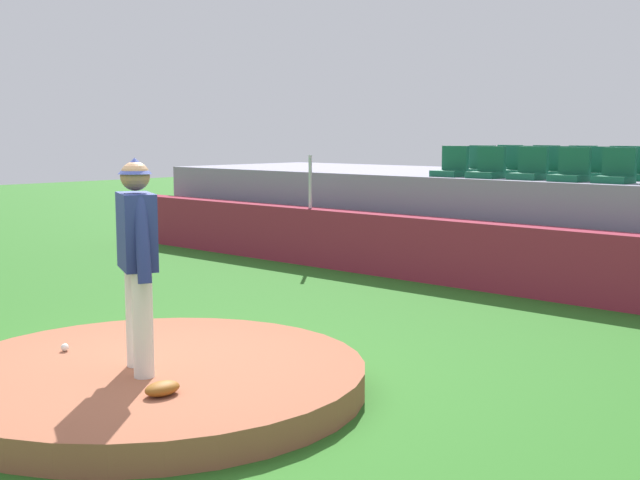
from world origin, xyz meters
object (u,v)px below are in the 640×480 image
pitcher (137,249)px  stadium_chair_2 (530,169)px  stadium_chair_4 (616,172)px  stadium_chair_3 (571,171)px  stadium_chair_15 (622,167)px  stadium_chair_8 (558,168)px  stadium_chair_7 (518,166)px  stadium_chair_14 (580,166)px  stadium_chair_9 (597,169)px  stadium_chair_13 (543,165)px  baseball (65,347)px  stadium_chair_1 (488,168)px  stadium_chair_12 (507,164)px  stadium_chair_0 (452,167)px  fielding_glove (162,388)px  stadium_chair_6 (479,165)px

pitcher → stadium_chair_2: size_ratio=3.64×
stadium_chair_4 → stadium_chair_3: bearing=2.7°
stadium_chair_15 → stadium_chair_2: bearing=68.8°
stadium_chair_8 → stadium_chair_7: bearing=0.1°
stadium_chair_14 → stadium_chair_9: bearing=128.0°
pitcher → stadium_chair_4: (0.94, 7.47, 0.43)m
stadium_chair_13 → stadium_chair_7: bearing=88.9°
baseball → stadium_chair_1: size_ratio=0.15×
stadium_chair_3 → stadium_chair_12: same height
stadium_chair_7 → stadium_chair_3: bearing=145.7°
stadium_chair_1 → stadium_chair_8: size_ratio=1.00×
baseball → stadium_chair_7: 8.62m
baseball → stadium_chair_14: (0.61, 9.39, 1.44)m
pitcher → stadium_chair_13: (-1.11, 9.25, 0.43)m
stadium_chair_0 → stadium_chair_14: 2.28m
stadium_chair_1 → stadium_chair_7: 0.96m
stadium_chair_2 → stadium_chair_8: 0.91m
stadium_chair_2 → stadium_chair_15: bearing=-111.2°
pitcher → baseball: (-1.06, -0.10, -1.02)m
stadium_chair_0 → stadium_chair_13: same height
fielding_glove → stadium_chair_4: bearing=-2.7°
stadium_chair_13 → stadium_chair_2: bearing=111.3°
stadium_chair_6 → stadium_chair_15: size_ratio=1.00×
pitcher → stadium_chair_2: bearing=118.5°
stadium_chair_8 → baseball: bearing=85.6°
stadium_chair_7 → stadium_chair_14: same height
stadium_chair_9 → stadium_chair_3: bearing=90.2°
stadium_chair_0 → stadium_chair_9: size_ratio=1.00×
stadium_chair_0 → stadium_chair_15: size_ratio=1.00×
stadium_chair_1 → stadium_chair_14: bearing=-109.8°
baseball → stadium_chair_0: stadium_chair_0 is taller
stadium_chair_6 → baseball: bearing=95.4°
stadium_chair_13 → fielding_glove: bearing=100.6°
pitcher → stadium_chair_3: 7.46m
fielding_glove → stadium_chair_6: bearing=15.6°
pitcher → stadium_chair_14: stadium_chair_14 is taller
stadium_chair_2 → stadium_chair_4: same height
fielding_glove → stadium_chair_13: (-1.78, 9.53, 1.43)m
pitcher → baseball: pitcher is taller
stadium_chair_9 → stadium_chair_14: (-0.73, 0.94, 0.00)m
pitcher → stadium_chair_9: bearing=113.4°
stadium_chair_2 → stadium_chair_7: bearing=-52.1°
fielding_glove → stadium_chair_6: stadium_chair_6 is taller
stadium_chair_2 → stadium_chair_14: 1.80m
stadium_chair_6 → stadium_chair_7: size_ratio=1.00×
pitcher → stadium_chair_6: stadium_chair_6 is taller
stadium_chair_4 → stadium_chair_14: bearing=-52.5°
fielding_glove → stadium_chair_9: stadium_chair_9 is taller
fielding_glove → stadium_chair_14: 9.74m
stadium_chair_3 → stadium_chair_14: bearing=-68.4°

